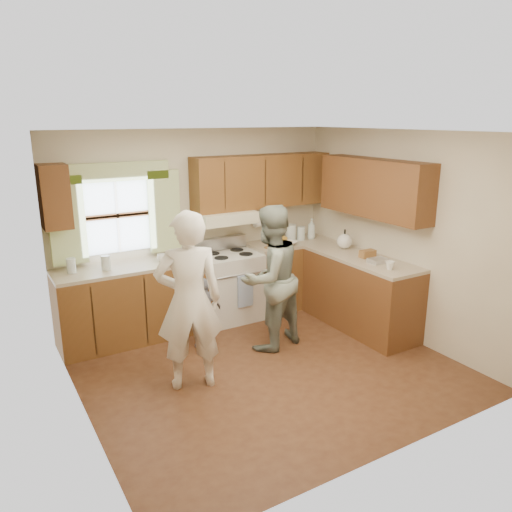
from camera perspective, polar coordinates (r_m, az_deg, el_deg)
room at (r=5.12m, az=1.32°, el=-0.12°), size 3.80×3.80×3.80m
kitchen_fixtures at (r=6.42m, az=0.87°, el=-0.64°), size 3.80×2.25×2.15m
stove at (r=6.68m, az=-3.05°, el=-3.34°), size 0.76×0.67×1.07m
woman_left at (r=4.92m, az=-7.66°, el=-5.14°), size 0.75×0.60×1.81m
woman_right at (r=5.74m, az=1.60°, el=-2.55°), size 0.95×0.82×1.70m
child at (r=5.89m, az=-5.88°, el=-6.50°), size 0.54×0.37×0.86m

